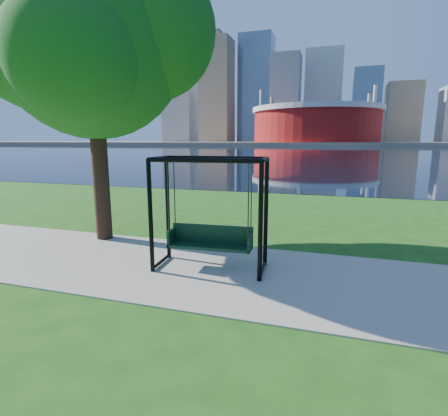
% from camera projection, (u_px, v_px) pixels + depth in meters
% --- Properties ---
extents(ground, '(900.00, 900.00, 0.00)m').
position_uv_depth(ground, '(217.00, 264.00, 8.55)').
color(ground, '#1E5114').
rests_on(ground, ground).
extents(path, '(120.00, 4.00, 0.03)m').
position_uv_depth(path, '(210.00, 271.00, 8.08)').
color(path, '#9E937F').
rests_on(path, ground).
extents(river, '(900.00, 180.00, 0.02)m').
position_uv_depth(river, '(325.00, 151.00, 104.13)').
color(river, black).
rests_on(river, ground).
extents(far_bank, '(900.00, 228.00, 2.00)m').
position_uv_depth(far_bank, '(332.00, 143.00, 295.12)').
color(far_bank, '#937F60').
rests_on(far_bank, ground).
extents(stadium, '(83.00, 83.00, 32.00)m').
position_uv_depth(stadium, '(316.00, 123.00, 229.01)').
color(stadium, maroon).
rests_on(stadium, far_bank).
extents(skyline, '(392.00, 66.00, 96.50)m').
position_uv_depth(skyline, '(329.00, 102.00, 302.31)').
color(skyline, gray).
rests_on(skyline, far_bank).
extents(swing, '(2.63, 1.29, 2.62)m').
position_uv_depth(swing, '(210.00, 216.00, 8.00)').
color(swing, black).
rests_on(swing, ground).
extents(park_tree, '(6.64, 6.00, 8.25)m').
position_uv_depth(park_tree, '(91.00, 40.00, 9.74)').
color(park_tree, black).
rests_on(park_tree, ground).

